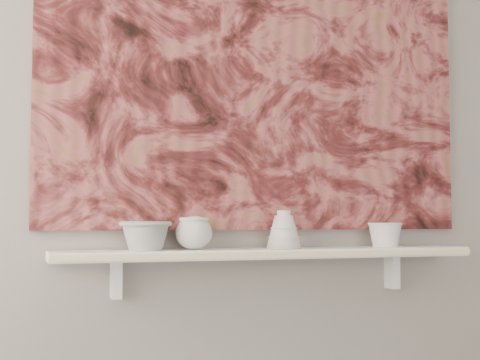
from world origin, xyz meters
name	(u,v)px	position (x,y,z in m)	size (l,w,h in m)	color
wall_back	(260,124)	(0.00, 1.60, 1.35)	(3.60, 3.60, 0.00)	gray
shelf	(271,253)	(0.00, 1.51, 0.92)	(1.40, 0.18, 0.03)	white
shelf_stripe	(282,255)	(0.00, 1.41, 0.92)	(1.40, 0.01, 0.02)	#F6E9A4
bracket_left	(116,279)	(-0.49, 1.57, 0.84)	(0.03, 0.06, 0.12)	white
bracket_right	(392,271)	(0.49, 1.57, 0.84)	(0.03, 0.06, 0.12)	white
painting	(262,69)	(0.00, 1.59, 1.54)	(1.50, 0.03, 1.10)	#5C2020
house_motif	(380,162)	(0.45, 1.57, 1.23)	(0.09, 0.00, 0.08)	black
bowl_grey	(146,235)	(-0.41, 1.51, 0.98)	(0.16, 0.16, 0.09)	gray
cup_cream	(194,233)	(-0.26, 1.51, 0.98)	(0.12, 0.12, 0.11)	beige
bell_vessel	(284,229)	(0.05, 1.51, 0.99)	(0.11, 0.11, 0.13)	silver
bowl_white	(385,235)	(0.43, 1.51, 0.97)	(0.12, 0.12, 0.09)	silver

